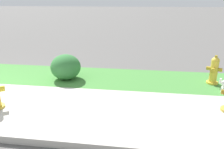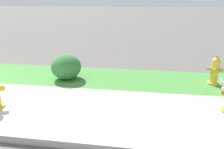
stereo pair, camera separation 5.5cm
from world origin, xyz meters
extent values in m
cube|color=#47893D|center=(0.00, 1.82, 0.00)|extent=(18.00, 1.65, 0.01)
cylinder|color=yellow|center=(1.41, -0.08, 0.39)|extent=(0.15, 0.15, 0.12)
cylinder|color=gold|center=(5.79, 1.78, 0.03)|extent=(0.28, 0.28, 0.05)
cylinder|color=gold|center=(5.79, 1.78, 0.32)|extent=(0.18, 0.18, 0.53)
sphere|color=gold|center=(5.79, 1.78, 0.58)|extent=(0.19, 0.19, 0.19)
cube|color=#B29323|center=(5.79, 1.78, 0.69)|extent=(0.07, 0.07, 0.06)
cylinder|color=#B29323|center=(5.92, 1.73, 0.38)|extent=(0.12, 0.12, 0.09)
cylinder|color=#B29323|center=(5.67, 1.83, 0.38)|extent=(0.12, 0.12, 0.09)
cylinder|color=#B29323|center=(5.74, 1.65, 0.38)|extent=(0.15, 0.14, 0.12)
cylinder|color=olive|center=(5.56, 0.36, 0.37)|extent=(0.11, 0.11, 0.09)
cylinder|color=white|center=(5.85, 1.24, 0.07)|extent=(0.06, 0.06, 0.13)
cylinder|color=white|center=(5.84, 1.13, 0.07)|extent=(0.06, 0.06, 0.13)
cylinder|color=white|center=(5.77, 1.19, 0.29)|extent=(0.05, 0.05, 0.11)
ellipsoid|color=#337538|center=(2.08, 1.60, 0.33)|extent=(0.77, 0.77, 0.66)
camera|label=1|loc=(4.02, -3.59, 1.99)|focal=35.00mm
camera|label=2|loc=(4.07, -3.58, 1.99)|focal=35.00mm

